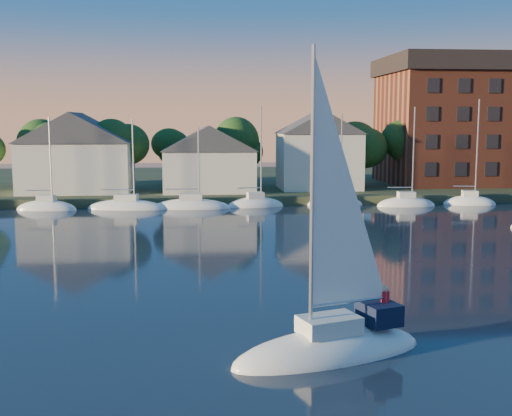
{
  "coord_description": "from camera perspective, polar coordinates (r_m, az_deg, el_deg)",
  "views": [
    {
      "loc": [
        -7.75,
        -21.78,
        9.44
      ],
      "look_at": [
        -3.57,
        22.0,
        3.55
      ],
      "focal_mm": 45.0,
      "sensor_mm": 36.0,
      "label": 1
    }
  ],
  "objects": [
    {
      "name": "condo_block",
      "position": [
        96.26,
        20.42,
        7.36
      ],
      "size": [
        31.0,
        17.0,
        17.4
      ],
      "color": "brown",
      "rests_on": "shoreline_land"
    },
    {
      "name": "tree_line",
      "position": [
        85.37,
        1.11,
        6.11
      ],
      "size": [
        93.4,
        5.4,
        8.9
      ],
      "color": "#362618",
      "rests_on": "shoreline_land"
    },
    {
      "name": "clubhouse_west",
      "position": [
        81.12,
        -15.63,
        4.87
      ],
      "size": [
        13.65,
        9.45,
        9.64
      ],
      "color": "white",
      "rests_on": "shoreline_land"
    },
    {
      "name": "ground",
      "position": [
        24.97,
        13.53,
        -14.8
      ],
      "size": [
        260.0,
        260.0,
        0.0
      ],
      "primitive_type": "plane",
      "color": "black",
      "rests_on": "ground"
    },
    {
      "name": "shoreline_land",
      "position": [
        97.55,
        -0.88,
        2.07
      ],
      "size": [
        160.0,
        50.0,
        2.0
      ],
      "primitive_type": "cube",
      "color": "#2F3A22",
      "rests_on": "ground"
    },
    {
      "name": "wooden_dock",
      "position": [
        74.79,
        0.53,
        0.38
      ],
      "size": [
        120.0,
        3.0,
        1.0
      ],
      "primitive_type": "cube",
      "color": "brown",
      "rests_on": "ground"
    },
    {
      "name": "clubhouse_centre",
      "position": [
        78.92,
        -4.19,
        4.48
      ],
      "size": [
        11.55,
        8.4,
        8.08
      ],
      "color": "white",
      "rests_on": "shoreline_land"
    },
    {
      "name": "hero_sailboat",
      "position": [
        26.84,
        6.76,
        -11.72
      ],
      "size": [
        8.99,
        5.28,
        13.46
      ],
      "rotation": [
        0.0,
        0.0,
        3.46
      ],
      "color": "white",
      "rests_on": "ground"
    },
    {
      "name": "moored_fleet",
      "position": [
        71.4,
        -5.61,
        0.07
      ],
      "size": [
        71.5,
        2.4,
        12.05
      ],
      "color": "white",
      "rests_on": "ground"
    },
    {
      "name": "clubhouse_east",
      "position": [
        82.38,
        5.59,
        5.2
      ],
      "size": [
        10.5,
        8.4,
        9.8
      ],
      "color": "white",
      "rests_on": "shoreline_land"
    }
  ]
}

